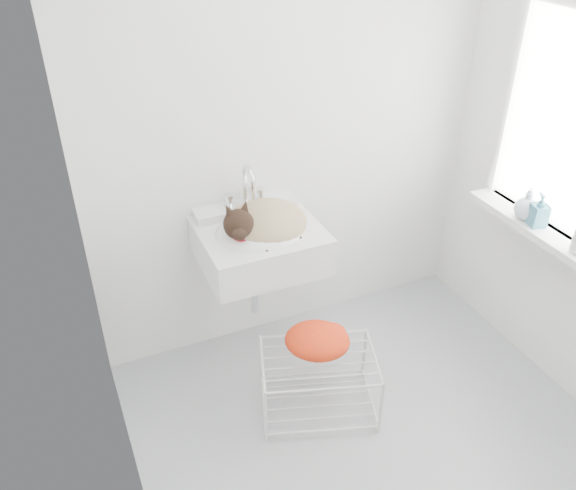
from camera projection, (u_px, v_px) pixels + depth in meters
name	position (u px, v px, depth m)	size (l,w,h in m)	color
floor	(372.00, 435.00, 2.94)	(2.20, 2.00, 0.02)	#9CA2A8
back_wall	(290.00, 126.00, 3.04)	(2.20, 0.02, 2.50)	white
left_wall	(102.00, 283.00, 1.90)	(0.02, 2.00, 2.50)	white
window_glass	(576.00, 129.00, 2.74)	(0.01, 0.80, 1.00)	white
window_frame	(573.00, 130.00, 2.74)	(0.04, 0.90, 1.10)	white
windowsill	(538.00, 229.00, 2.99)	(0.16, 0.88, 0.04)	white
sink	(259.00, 229.00, 2.96)	(0.60, 0.52, 0.24)	white
faucet	(246.00, 188.00, 3.03)	(0.22, 0.15, 0.22)	silver
cat	(263.00, 223.00, 2.93)	(0.44, 0.36, 0.27)	tan
wire_rack	(318.00, 385.00, 3.02)	(0.56, 0.39, 0.33)	silver
towel	(317.00, 346.00, 2.95)	(0.33, 0.23, 0.13)	#EF5600
bottle_b	(536.00, 225.00, 2.99)	(0.08, 0.08, 0.17)	teal
bottle_c	(524.00, 218.00, 3.05)	(0.12, 0.12, 0.16)	silver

